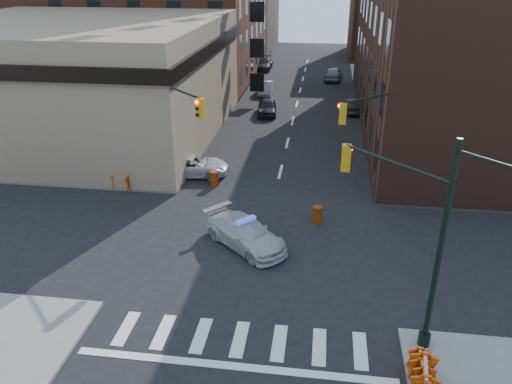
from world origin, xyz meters
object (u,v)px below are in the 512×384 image
(pickup, at_px, (192,166))
(police_car, at_px, (245,233))
(parked_car_wfar, at_px, (266,88))
(pedestrian_a, at_px, (182,159))
(pedestrian_b, at_px, (95,165))
(parked_car_wnear, at_px, (267,107))
(barricade_nw_a, at_px, (122,180))
(barrel_bank, at_px, (214,179))
(parked_car_enear, at_px, (354,106))
(barricade_se_a, at_px, (421,368))
(barrel_road, at_px, (317,215))

(pickup, bearing_deg, police_car, -157.87)
(parked_car_wfar, height_order, pedestrian_a, pedestrian_a)
(pedestrian_b, bearing_deg, police_car, -56.12)
(police_car, bearing_deg, parked_car_wnear, 45.71)
(parked_car_wfar, distance_m, barricade_nw_a, 26.58)
(barricade_nw_a, bearing_deg, barrel_bank, 26.12)
(parked_car_enear, relative_size, barricade_se_a, 3.44)
(pickup, height_order, pedestrian_b, pedestrian_b)
(barrel_road, bearing_deg, barrel_bank, 148.28)
(parked_car_wnear, height_order, pedestrian_a, pedestrian_a)
(barricade_se_a, xyz_separation_m, barricade_nw_a, (-15.90, 13.70, 0.07))
(parked_car_wnear, xyz_separation_m, pedestrian_a, (-3.95, -15.11, 0.32))
(police_car, height_order, parked_car_wfar, police_car)
(police_car, distance_m, barricade_nw_a, 10.34)
(parked_car_wfar, bearing_deg, parked_car_wnear, -82.78)
(police_car, relative_size, barricade_se_a, 4.26)
(parked_car_wfar, bearing_deg, pedestrian_b, -109.24)
(barricade_se_a, bearing_deg, barricade_nw_a, 47.16)
(barrel_road, distance_m, barricade_se_a, 11.64)
(police_car, bearing_deg, barricade_nw_a, 98.39)
(barrel_road, height_order, barrel_bank, barrel_bank)
(parked_car_wfar, bearing_deg, parked_car_enear, -33.96)
(parked_car_wnear, relative_size, pedestrian_b, 2.51)
(police_car, bearing_deg, pedestrian_a, 74.47)
(barrel_road, height_order, barricade_nw_a, barricade_nw_a)
(parked_car_wfar, relative_size, barrel_bank, 4.26)
(barrel_bank, bearing_deg, pedestrian_b, -179.62)
(parked_car_enear, xyz_separation_m, pedestrian_a, (-12.00, -16.85, 0.39))
(barrel_bank, bearing_deg, parked_car_wfar, 89.16)
(barrel_road, bearing_deg, police_car, -139.49)
(pickup, bearing_deg, parked_car_wfar, -13.21)
(barricade_se_a, bearing_deg, pedestrian_b, 48.40)
(parked_car_wnear, relative_size, parked_car_enear, 1.07)
(barricade_nw_a, bearing_deg, parked_car_wnear, 80.81)
(pedestrian_b, xyz_separation_m, barricade_se_a, (18.27, -15.07, -0.42))
(parked_car_wnear, bearing_deg, barricade_nw_a, -116.13)
(pickup, bearing_deg, barricade_nw_a, 120.52)
(pickup, height_order, parked_car_wfar, parked_car_wfar)
(pickup, bearing_deg, pedestrian_a, 69.38)
(police_car, distance_m, barrel_road, 4.62)
(barricade_nw_a, bearing_deg, parked_car_wfar, 88.94)
(barrel_bank, bearing_deg, parked_car_enear, 62.89)
(pedestrian_b, xyz_separation_m, barrel_bank, (7.89, 0.05, -0.52))
(pedestrian_a, bearing_deg, barricade_nw_a, -89.36)
(pickup, relative_size, barrel_road, 5.12)
(parked_car_enear, bearing_deg, pedestrian_a, 51.48)
(police_car, distance_m, parked_car_enear, 26.38)
(parked_car_wfar, distance_m, pedestrian_a, 23.02)
(pickup, distance_m, barricade_nw_a, 4.72)
(parked_car_wfar, xyz_separation_m, parked_car_enear, (9.12, -5.99, -0.02))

